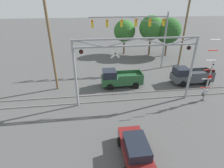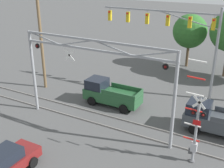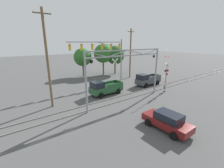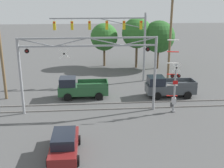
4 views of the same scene
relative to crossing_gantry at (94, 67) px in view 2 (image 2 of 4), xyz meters
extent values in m
cube|color=gray|center=(0.02, 0.28, -4.62)|extent=(80.00, 0.08, 0.10)
cube|color=gray|center=(0.02, 1.72, -4.62)|extent=(80.00, 0.08, 0.10)
cylinder|color=gray|center=(-5.74, 0.00, -1.35)|extent=(0.22, 0.22, 6.63)
cylinder|color=gray|center=(5.77, 0.00, -1.35)|extent=(0.22, 0.22, 6.63)
cube|color=gray|center=(0.02, 0.00, 1.24)|extent=(11.73, 0.14, 0.14)
cube|color=gray|center=(0.02, 0.00, 1.89)|extent=(11.73, 0.14, 0.14)
cube|color=gray|center=(-4.30, 0.00, 1.56)|extent=(2.90, 0.08, 0.73)
cube|color=gray|center=(-1.42, 0.00, 1.56)|extent=(2.90, 0.08, 0.73)
cube|color=gray|center=(1.45, 0.00, 1.56)|extent=(2.90, 0.08, 0.73)
cube|color=gray|center=(4.33, 0.00, 1.56)|extent=(2.90, 0.08, 0.73)
cylinder|color=black|center=(-5.03, 0.00, 0.88)|extent=(0.38, 0.10, 0.38)
sphere|color=#590C0C|center=(-5.03, -0.07, 0.88)|extent=(0.18, 0.18, 0.18)
cylinder|color=gray|center=(-5.03, 0.00, 1.12)|extent=(0.04, 0.04, 0.10)
cylinder|color=black|center=(5.06, 0.00, 0.88)|extent=(0.38, 0.10, 0.38)
sphere|color=#590C0C|center=(5.06, -0.07, 0.88)|extent=(0.18, 0.18, 0.18)
cylinder|color=gray|center=(5.06, 0.00, 1.12)|extent=(0.04, 0.04, 0.10)
cube|color=white|center=(-2.00, -0.10, 0.62)|extent=(0.88, 0.03, 0.88)
cube|color=white|center=(-2.00, -0.10, 0.62)|extent=(0.88, 0.03, 0.88)
cylinder|color=black|center=(-2.00, -0.12, 0.62)|extent=(0.04, 0.04, 0.02)
cylinder|color=gray|center=(7.41, -0.73, -2.45)|extent=(0.16, 0.16, 4.42)
cylinder|color=#59595B|center=(7.41, -0.73, -4.62)|extent=(0.35, 0.35, 0.10)
cube|color=white|center=(7.41, -0.84, -0.59)|extent=(0.78, 0.03, 0.78)
cube|color=white|center=(7.41, -0.84, -0.59)|extent=(0.78, 0.03, 0.78)
cylinder|color=black|center=(7.41, -0.86, -0.59)|extent=(0.04, 0.04, 0.02)
cylinder|color=black|center=(7.13, -0.73, -1.34)|extent=(0.32, 0.09, 0.32)
sphere|color=#590C0C|center=(7.13, -0.79, -1.34)|extent=(0.16, 0.16, 0.16)
cylinder|color=black|center=(7.69, -0.73, -1.34)|extent=(0.32, 0.09, 0.32)
sphere|color=#590C0C|center=(7.69, -0.79, -1.34)|extent=(0.16, 0.16, 0.16)
cube|color=gray|center=(7.41, -0.73, -1.34)|extent=(0.64, 0.06, 0.06)
cube|color=red|center=(7.41, -0.83, -1.89)|extent=(0.44, 0.02, 0.32)
cube|color=#B2B2B7|center=(7.41, -0.73, -3.62)|extent=(0.36, 0.28, 0.56)
cylinder|color=red|center=(7.21, -0.73, -3.13)|extent=(0.98, 0.09, 0.13)
cylinder|color=white|center=(7.17, -0.73, -2.16)|extent=(0.98, 0.09, 0.13)
cylinder|color=red|center=(7.13, -0.73, -1.18)|extent=(0.98, 0.09, 0.13)
cylinder|color=white|center=(7.09, -0.73, -0.21)|extent=(0.98, 0.09, 0.13)
cylinder|color=red|center=(7.05, -0.73, 0.77)|extent=(0.98, 0.09, 0.13)
cylinder|color=white|center=(7.01, -0.73, 1.74)|extent=(0.98, 0.09, 0.13)
cube|color=#3F3F42|center=(7.24, -0.73, -3.97)|extent=(0.24, 0.12, 0.36)
cylinder|color=gray|center=(6.57, 8.96, -0.62)|extent=(0.24, 0.24, 8.10)
cube|color=gray|center=(1.17, 8.96, 2.83)|extent=(10.80, 0.14, 0.14)
cube|color=gray|center=(3.87, 8.96, 2.23)|extent=(5.42, 0.08, 1.28)
cylinder|color=gray|center=(-3.73, 8.96, 2.68)|extent=(0.04, 0.04, 0.30)
cube|color=gold|center=(-3.73, 8.96, 2.05)|extent=(0.30, 0.26, 0.97)
sphere|color=red|center=(-3.73, 8.80, 2.40)|extent=(0.18, 0.18, 0.18)
cylinder|color=gray|center=(-1.77, 8.96, 2.68)|extent=(0.04, 0.04, 0.30)
cube|color=gold|center=(-1.77, 8.96, 2.05)|extent=(0.30, 0.26, 0.97)
sphere|color=red|center=(-1.77, 8.80, 2.40)|extent=(0.18, 0.18, 0.18)
cylinder|color=gray|center=(0.19, 8.96, 2.68)|extent=(0.04, 0.04, 0.30)
cube|color=gold|center=(0.19, 8.96, 2.05)|extent=(0.30, 0.26, 0.97)
sphere|color=red|center=(0.19, 8.80, 2.40)|extent=(0.18, 0.18, 0.18)
cylinder|color=gray|center=(2.15, 8.96, 2.68)|extent=(0.04, 0.04, 0.30)
cube|color=gold|center=(2.15, 8.96, 2.05)|extent=(0.30, 0.26, 0.97)
sphere|color=red|center=(2.15, 8.80, 2.40)|extent=(0.18, 0.18, 0.18)
cylinder|color=gray|center=(4.11, 8.96, 2.68)|extent=(0.04, 0.04, 0.30)
cube|color=gold|center=(4.11, 8.96, 2.05)|extent=(0.30, 0.26, 0.97)
sphere|color=red|center=(4.11, 8.80, 2.40)|extent=(0.18, 0.18, 0.18)
cylinder|color=gray|center=(6.07, 8.96, 2.68)|extent=(0.04, 0.04, 0.30)
cube|color=gold|center=(6.07, 8.96, 2.05)|extent=(0.30, 0.26, 0.97)
sphere|color=red|center=(6.07, 8.80, 2.40)|extent=(0.18, 0.18, 0.18)
cube|color=#23512D|center=(-0.60, 3.75, -3.82)|extent=(4.96, 1.84, 0.91)
cube|color=black|center=(-2.13, 3.75, -2.95)|extent=(1.60, 1.69, 0.83)
cube|color=#23512D|center=(0.30, 2.87, -3.18)|extent=(2.96, 0.08, 0.38)
cube|color=#23512D|center=(0.30, 4.63, -3.18)|extent=(2.96, 0.08, 0.38)
cube|color=#23512D|center=(1.83, 3.75, -3.18)|extent=(0.10, 1.76, 0.38)
cylinder|color=black|center=(-2.13, 2.81, -4.28)|extent=(0.78, 0.24, 0.78)
cylinder|color=black|center=(-2.13, 4.68, -4.28)|extent=(0.78, 0.24, 0.78)
cylinder|color=black|center=(0.94, 2.81, -4.28)|extent=(0.78, 0.24, 0.78)
cylinder|color=black|center=(0.94, 4.68, -4.28)|extent=(0.78, 0.24, 0.78)
cube|color=#3D4247|center=(8.28, 3.38, -3.82)|extent=(4.98, 1.84, 0.91)
cube|color=black|center=(6.75, 3.38, -2.95)|extent=(1.61, 1.69, 0.83)
cylinder|color=black|center=(6.74, 2.44, -4.28)|extent=(0.78, 0.24, 0.78)
cylinder|color=black|center=(6.74, 4.31, -4.28)|extent=(0.78, 0.24, 0.78)
cube|color=maroon|center=(-1.64, -7.08, -4.02)|extent=(1.69, 4.28, 0.63)
cube|color=black|center=(-1.64, -7.25, -3.38)|extent=(1.44, 2.23, 0.65)
cylinder|color=black|center=(-2.50, -5.79, -4.34)|extent=(0.24, 0.66, 0.66)
cylinder|color=black|center=(-0.79, -5.79, -4.34)|extent=(0.24, 0.66, 0.66)
cylinder|color=brown|center=(-8.33, 3.98, 0.80)|extent=(0.28, 0.28, 10.93)
cylinder|color=brown|center=(2.28, 17.20, -3.22)|extent=(0.32, 0.32, 2.90)
sphere|color=#2D6628|center=(2.28, 17.20, -0.39)|extent=(3.93, 3.93, 3.93)
camera|label=1|loc=(-4.28, -15.21, 5.18)|focal=28.00mm
camera|label=2|loc=(9.87, -15.47, 6.30)|focal=45.00mm
camera|label=3|loc=(-12.55, -13.69, 2.79)|focal=24.00mm
camera|label=4|loc=(0.09, -23.31, 5.16)|focal=45.00mm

